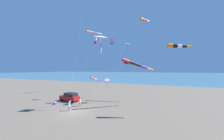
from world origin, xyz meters
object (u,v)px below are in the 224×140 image
(kite_windsock_small_distant, at_px, (133,65))
(kite_windsock_black_fish_shape, at_px, (92,32))
(kite_windsock_blue_topmost, at_px, (176,46))
(kite_windsock_checkered_midright, at_px, (144,20))
(kite_delta_teal_far_right, at_px, (101,37))
(kite_delta_long_streamer_left, at_px, (128,44))
(kite_windsock_white_trailing, at_px, (94,79))
(kite_windsock_yellow_midlevel, at_px, (134,63))
(parked_car, at_px, (70,97))
(person_adult_flyer, at_px, (80,101))
(kite_box_striped_overhead, at_px, (112,42))
(person_child_green_jacket, at_px, (69,105))
(kite_delta_long_streamer_right, at_px, (107,80))
(kite_box_rainbow_low_near, at_px, (95,41))
(cooler_box, at_px, (56,103))

(kite_windsock_small_distant, bearing_deg, kite_windsock_black_fish_shape, -112.94)
(kite_windsock_blue_topmost, bearing_deg, kite_windsock_checkered_midright, -148.89)
(kite_windsock_checkered_midright, bearing_deg, kite_delta_teal_far_right, -19.34)
(kite_delta_long_streamer_left, relative_size, kite_windsock_white_trailing, 1.29)
(kite_windsock_yellow_midlevel, xyz_separation_m, kite_windsock_blue_topmost, (1.99, 6.91, 2.36))
(parked_car, bearing_deg, person_adult_flyer, 61.04)
(parked_car, bearing_deg, kite_box_striped_overhead, 109.70)
(kite_windsock_white_trailing, bearing_deg, kite_windsock_checkered_midright, 120.62)
(parked_car, height_order, kite_delta_teal_far_right, kite_delta_teal_far_right)
(person_child_green_jacket, height_order, kite_delta_teal_far_right, kite_delta_teal_far_right)
(person_adult_flyer, xyz_separation_m, kite_windsock_yellow_midlevel, (-3.73, 9.22, 6.98))
(kite_windsock_white_trailing, relative_size, kite_windsock_black_fish_shape, 0.52)
(kite_windsock_blue_topmost, bearing_deg, person_adult_flyer, -83.86)
(person_adult_flyer, xyz_separation_m, kite_delta_long_streamer_right, (-4.78, 3.31, 3.70))
(kite_box_striped_overhead, bearing_deg, kite_windsock_small_distant, 131.10)
(kite_delta_long_streamer_left, height_order, kite_delta_teal_far_right, kite_delta_teal_far_right)
(person_adult_flyer, bearing_deg, kite_box_striped_overhead, 144.73)
(kite_delta_long_streamer_right, height_order, kite_box_rainbow_low_near, kite_box_rainbow_low_near)
(person_adult_flyer, distance_m, kite_box_rainbow_low_near, 14.30)
(kite_box_striped_overhead, bearing_deg, cooler_box, -56.50)
(kite_windsock_black_fish_shape, bearing_deg, kite_windsock_white_trailing, 35.11)
(kite_windsock_yellow_midlevel, bearing_deg, person_child_green_jacket, -53.75)
(kite_windsock_black_fish_shape, bearing_deg, cooler_box, 5.56)
(person_adult_flyer, xyz_separation_m, kite_windsock_blue_topmost, (-1.74, 16.13, 9.34))
(kite_delta_long_streamer_right, xyz_separation_m, kite_box_rainbow_low_near, (-2.10, -4.13, 8.81))
(kite_windsock_small_distant, bearing_deg, kite_windsock_yellow_midlevel, 16.37)
(kite_windsock_blue_topmost, bearing_deg, kite_box_rainbow_low_near, -106.89)
(kite_delta_long_streamer_right, relative_size, kite_box_striped_overhead, 0.57)
(cooler_box, relative_size, kite_delta_long_streamer_right, 0.08)
(kite_windsock_small_distant, relative_size, kite_delta_long_streamer_left, 0.98)
(person_adult_flyer, xyz_separation_m, kite_delta_long_streamer_left, (-6.03, 7.34, 11.03))
(kite_windsock_white_trailing, bearing_deg, kite_delta_teal_far_right, 39.30)
(person_adult_flyer, distance_m, kite_windsock_white_trailing, 8.32)
(parked_car, height_order, kite_windsock_black_fish_shape, kite_windsock_black_fish_shape)
(kite_windsock_small_distant, bearing_deg, person_child_green_jacket, -32.75)
(parked_car, xyz_separation_m, kite_windsock_black_fish_shape, (-12.54, -2.37, 17.30))
(person_adult_flyer, height_order, kite_windsock_checkered_midright, kite_windsock_checkered_midright)
(kite_windsock_small_distant, xyz_separation_m, kite_windsock_yellow_midlevel, (5.14, 1.51, 0.05))
(parked_car, xyz_separation_m, kite_windsock_small_distant, (-6.34, 12.28, 6.96))
(kite_delta_long_streamer_left, height_order, kite_windsock_yellow_midlevel, kite_delta_long_streamer_left)
(kite_windsock_checkered_midright, xyz_separation_m, kite_box_striped_overhead, (7.94, -5.08, -6.41))
(kite_delta_long_streamer_right, xyz_separation_m, kite_windsock_small_distant, (-4.09, 4.41, 3.24))
(kite_delta_long_streamer_left, height_order, kite_box_rainbow_low_near, kite_box_rainbow_low_near)
(person_adult_flyer, distance_m, kite_windsock_blue_topmost, 18.72)
(kite_windsock_checkered_midright, bearing_deg, kite_windsock_small_distant, -15.68)
(kite_delta_long_streamer_left, bearing_deg, person_adult_flyer, -50.56)
(kite_box_rainbow_low_near, bearing_deg, kite_windsock_yellow_midlevel, 72.58)
(kite_delta_long_streamer_left, bearing_deg, kite_windsock_black_fish_shape, -122.32)
(kite_box_striped_overhead, relative_size, kite_delta_teal_far_right, 1.04)
(cooler_box, relative_size, kite_windsock_yellow_midlevel, 0.07)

